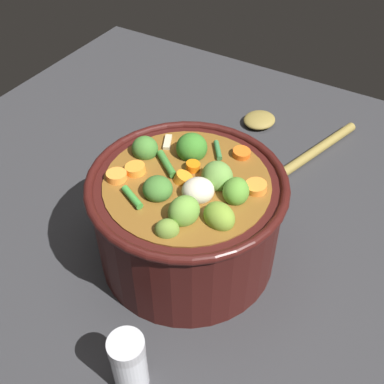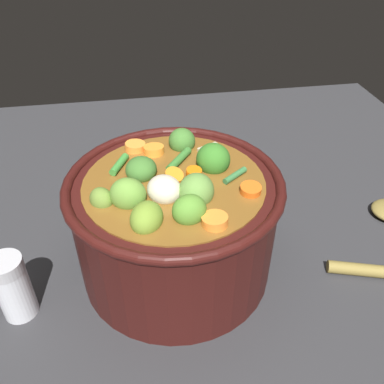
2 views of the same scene
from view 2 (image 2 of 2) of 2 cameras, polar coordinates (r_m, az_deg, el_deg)
The scene contains 3 objects.
ground_plane at distance 0.56m, azimuth -2.16°, elevation -10.19°, with size 1.10×1.10×0.00m, color #2D2D30.
cooking_pot at distance 0.50m, azimuth -2.36°, elevation -4.29°, with size 0.26×0.26×0.17m.
salt_shaker at distance 0.52m, azimuth -23.88°, elevation -12.14°, with size 0.04×0.04×0.09m.
Camera 2 is at (-0.04, -0.38, 0.41)m, focal length 37.94 mm.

